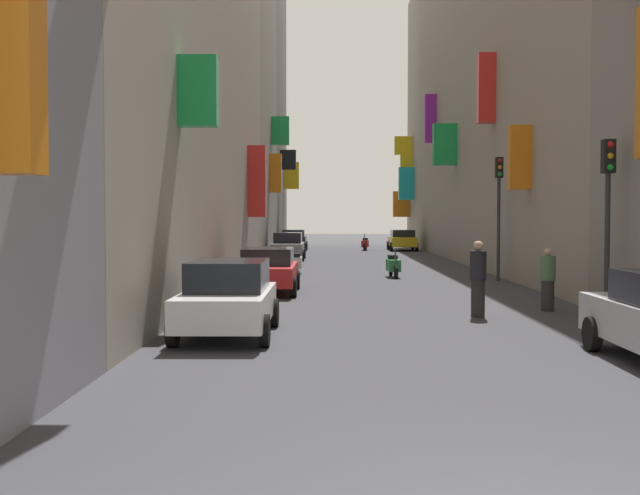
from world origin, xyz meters
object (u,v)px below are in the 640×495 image
Objects in this scene: parked_car_white at (228,297)px; pedestrian_crossing at (548,280)px; traffic_light_far_corner at (608,197)px; scooter_red at (365,244)px; pedestrian_near_left at (478,279)px; parked_car_black at (294,239)px; scooter_white at (296,263)px; scooter_green at (393,265)px; parked_car_grey at (288,246)px; parked_car_yellow at (402,240)px; parked_car_red at (268,269)px; traffic_light_near_corner at (499,197)px.

pedestrian_crossing reaches higher than parked_car_white.
scooter_red is at bearing 95.60° from traffic_light_far_corner.
pedestrian_near_left reaches higher than scooter_red.
parked_car_white is at bearing -89.50° from parked_car_black.
scooter_green is (3.81, -1.75, 0.00)m from scooter_white.
scooter_white is (0.86, -10.43, -0.31)m from parked_car_grey.
parked_car_yellow is 23.99m from scooter_green.
parked_car_white is 27.15m from parked_car_grey.
scooter_green is 0.47× the size of traffic_light_far_corner.
pedestrian_crossing is (7.31, -4.58, 0.05)m from parked_car_red.
traffic_light_far_corner is at bearing -69.09° from pedestrian_crossing.
pedestrian_near_left is 0.44× the size of traffic_light_far_corner.
scooter_green is at bearing 106.04° from traffic_light_far_corner.
traffic_light_near_corner is at bearing 90.07° from traffic_light_far_corner.
parked_car_red is at bearing -150.76° from traffic_light_near_corner.
parked_car_white reaches higher than scooter_red.
traffic_light_near_corner is (7.48, -3.49, 2.59)m from scooter_white.
parked_car_red is 8.03m from scooter_white.
scooter_white is at bearing 109.03° from pedestrian_near_left.
scooter_red and scooter_white have the same top height.
parked_car_white is 0.95× the size of parked_car_grey.
parked_car_white is (-7.15, -38.82, 0.02)m from parked_car_yellow.
scooter_white is at bearing -106.24° from parked_car_yellow.
parked_car_yellow is at bearing 79.57° from parked_car_white.
parked_car_grey is 10.47m from scooter_white.
parked_car_white is at bearing -89.68° from parked_car_grey.
pedestrian_crossing is at bearing -61.83° from scooter_white.
parked_car_white reaches higher than scooter_white.
traffic_light_near_corner is at bearing -87.66° from parked_car_yellow.
scooter_red is 22.60m from scooter_white.
parked_car_red is at bearing 89.09° from parked_car_white.
parked_car_red is 2.54× the size of pedestrian_crossing.
pedestrian_crossing is at bearing -77.33° from parked_car_black.
pedestrian_crossing is at bearing 32.21° from pedestrian_near_left.
traffic_light_far_corner is (8.36, -25.00, 2.01)m from parked_car_grey.
parked_car_red is 2.15× the size of scooter_red.
parked_car_red reaches higher than scooter_white.
pedestrian_near_left reaches higher than pedestrian_crossing.
pedestrian_near_left is (-1.97, -1.24, 0.11)m from pedestrian_crossing.
parked_car_yellow is 2.52× the size of pedestrian_crossing.
pedestrian_near_left reaches higher than scooter_white.
parked_car_red is 2.25× the size of pedestrian_near_left.
scooter_red is at bearing 80.10° from scooter_white.
traffic_light_far_corner is (3.69, -12.82, 2.32)m from scooter_green.
parked_car_white is at bearing -92.43° from scooter_white.
pedestrian_crossing is at bearing 29.04° from parked_car_white.
pedestrian_crossing is (6.74, -12.58, 0.32)m from scooter_white.
parked_car_red is at bearing -103.11° from parked_car_yellow.
pedestrian_crossing is at bearing -74.88° from scooter_green.
pedestrian_crossing reaches higher than parked_car_yellow.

